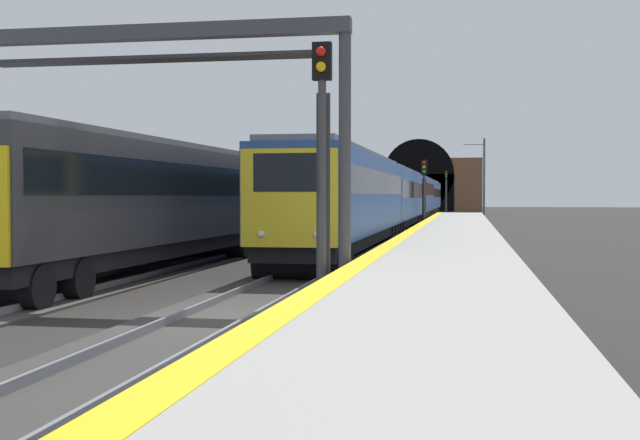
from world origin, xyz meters
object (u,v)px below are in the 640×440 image
Objects in this scene: train_adjacent_platform at (235,197)px; overhead_signal_gantry at (154,88)px; railway_signal_mid at (424,188)px; railway_signal_far at (446,188)px; railway_signal_near at (322,158)px; catenary_mast_near at (484,178)px; train_main_approaching at (405,196)px.

overhead_signal_gantry is at bearing 10.83° from train_adjacent_platform.
railway_signal_mid is 0.52× the size of overhead_signal_gantry.
railway_signal_far is at bearing 176.45° from train_adjacent_platform.
railway_signal_near is at bearing -116.65° from overhead_signal_gantry.
overhead_signal_gantry is at bearing -116.65° from railway_signal_near.
railway_signal_mid is 27.81m from catenary_mast_near.
catenary_mast_near is at bearing 8.19° from railway_signal_far.
railway_signal_mid is 0.60× the size of catenary_mast_near.
train_adjacent_platform is 6.68× the size of railway_signal_far.
catenary_mast_near reaches higher than railway_signal_near.
railway_signal_near is (-17.78, -6.99, 0.81)m from train_adjacent_platform.
railway_signal_near is 39.13m from railway_signal_mid.
train_main_approaching is 10.18× the size of catenary_mast_near.
catenary_mast_near is at bearing 176.16° from railway_signal_near.
train_main_approaching is 14.08× the size of railway_signal_far.
overhead_signal_gantry is at bearing -6.83° from railway_signal_mid.
overhead_signal_gantry is 64.95m from catenary_mast_near.
train_main_approaching is 29.19m from train_adjacent_platform.
railway_signal_far is (58.41, 0.00, 0.56)m from railway_signal_mid.
catenary_mast_near reaches higher than train_main_approaching.
train_adjacent_platform is 4.83× the size of catenary_mast_near.
catenary_mast_near is (20.04, -6.32, 1.79)m from train_main_approaching.
train_main_approaching is 17.02× the size of railway_signal_mid.
train_adjacent_platform is 50.13m from catenary_mast_near.
railway_signal_mid is (39.13, 0.00, -0.25)m from railway_signal_near.
railway_signal_mid is at bearing 14.22° from train_main_approaching.
overhead_signal_gantry reaches higher than train_adjacent_platform.
railway_signal_mid is at bearing 170.76° from catenary_mast_near.
railway_signal_far reaches higher than train_main_approaching.
railway_signal_near is 97.54m from railway_signal_far.
railway_signal_near is at bearing 0.00° from railway_signal_far.
train_adjacent_platform is at bearing -18.13° from railway_signal_mid.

